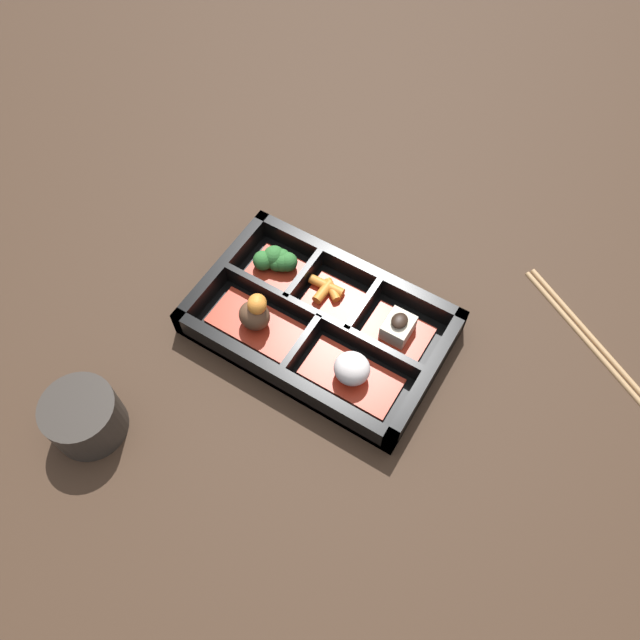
# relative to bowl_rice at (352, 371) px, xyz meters

# --- Properties ---
(ground_plane) EXTENTS (3.00, 3.00, 0.00)m
(ground_plane) POSITION_rel_bowl_rice_xyz_m (0.07, -0.04, -0.03)
(ground_plane) COLOR #382619
(bento_base) EXTENTS (0.30, 0.19, 0.01)m
(bento_base) POSITION_rel_bowl_rice_xyz_m (0.07, -0.04, -0.02)
(bento_base) COLOR black
(bento_base) RESTS_ON ground_plane
(bento_rim) EXTENTS (0.30, 0.19, 0.04)m
(bento_rim) POSITION_rel_bowl_rice_xyz_m (0.07, -0.04, -0.01)
(bento_rim) COLOR black
(bento_rim) RESTS_ON ground_plane
(bowl_rice) EXTENTS (0.11, 0.06, 0.04)m
(bowl_rice) POSITION_rel_bowl_rice_xyz_m (0.00, 0.00, 0.00)
(bowl_rice) COLOR #B22D19
(bowl_rice) RESTS_ON bento_base
(bowl_stew) EXTENTS (0.11, 0.06, 0.06)m
(bowl_stew) POSITION_rel_bowl_rice_xyz_m (0.13, -0.00, 0.01)
(bowl_stew) COLOR #B22D19
(bowl_stew) RESTS_ON bento_base
(bowl_tofu) EXTENTS (0.08, 0.06, 0.04)m
(bowl_tofu) POSITION_rel_bowl_rice_xyz_m (-0.02, -0.08, -0.00)
(bowl_tofu) COLOR #B22D19
(bowl_tofu) RESTS_ON bento_base
(bowl_carrots) EXTENTS (0.07, 0.06, 0.02)m
(bowl_carrots) POSITION_rel_bowl_rice_xyz_m (0.08, -0.08, -0.01)
(bowl_carrots) COLOR #B22D19
(bowl_carrots) RESTS_ON bento_base
(bowl_greens) EXTENTS (0.07, 0.06, 0.03)m
(bowl_greens) POSITION_rel_bowl_rice_xyz_m (0.16, -0.09, -0.00)
(bowl_greens) COLOR #B22D19
(bowl_greens) RESTS_ON bento_base
(tea_cup) EXTENTS (0.08, 0.08, 0.06)m
(tea_cup) POSITION_rel_bowl_rice_xyz_m (0.22, 0.20, 0.00)
(tea_cup) COLOR #2D2823
(tea_cup) RESTS_ON ground_plane
(chopsticks) EXTENTS (0.21, 0.13, 0.01)m
(chopsticks) POSITION_rel_bowl_rice_xyz_m (-0.22, -0.20, -0.02)
(chopsticks) COLOR #A87F51
(chopsticks) RESTS_ON ground_plane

